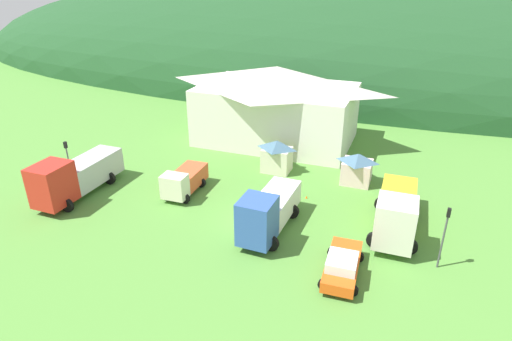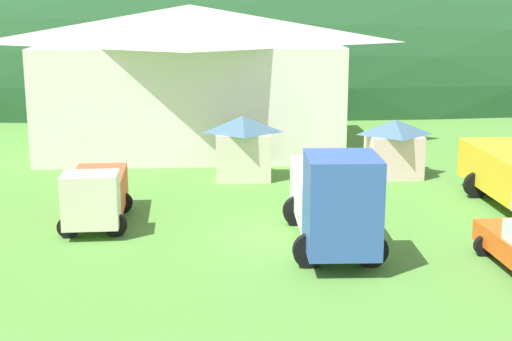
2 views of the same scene
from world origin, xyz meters
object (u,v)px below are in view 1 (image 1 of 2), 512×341
at_px(play_shed_pink, 357,168).
at_px(box_truck_blue, 268,211).
at_px(depot_building, 277,103).
at_px(play_shed_cream, 277,155).
at_px(traffic_cone_near_pickup, 274,199).
at_px(traffic_cone_mid_row, 306,198).
at_px(crane_truck_red, 74,176).
at_px(heavy_rig_striped, 396,211).
at_px(traffic_light_east, 445,232).
at_px(service_pickup_orange, 342,265).
at_px(light_truck_cream, 184,181).
at_px(traffic_light_west, 68,158).

bearing_deg(play_shed_pink, box_truck_blue, -114.39).
height_order(depot_building, play_shed_cream, depot_building).
distance_m(traffic_cone_near_pickup, traffic_cone_mid_row, 2.62).
bearing_deg(box_truck_blue, play_shed_cream, -163.76).
xyz_separation_m(depot_building, traffic_cone_mid_row, (6.46, -11.59, -4.11)).
height_order(crane_truck_red, heavy_rig_striped, crane_truck_red).
bearing_deg(traffic_light_east, service_pickup_orange, -151.13).
xyz_separation_m(play_shed_cream, heavy_rig_striped, (10.93, -6.89, 0.20)).
height_order(light_truck_cream, service_pickup_orange, light_truck_cream).
distance_m(heavy_rig_striped, traffic_cone_near_pickup, 9.70).
bearing_deg(box_truck_blue, heavy_rig_striped, 111.98).
bearing_deg(play_shed_pink, light_truck_cream, -151.67).
relative_size(crane_truck_red, service_pickup_orange, 1.70).
relative_size(heavy_rig_striped, service_pickup_orange, 1.72).
distance_m(light_truck_cream, traffic_cone_near_pickup, 7.58).
relative_size(crane_truck_red, light_truck_cream, 1.69).
xyz_separation_m(light_truck_cream, box_truck_blue, (8.39, -3.12, 0.56)).
relative_size(light_truck_cream, box_truck_blue, 0.67).
bearing_deg(service_pickup_orange, box_truck_blue, -119.40).
bearing_deg(crane_truck_red, traffic_light_east, 91.20).
bearing_deg(crane_truck_red, heavy_rig_striped, 98.27).
bearing_deg(box_truck_blue, light_truck_cream, -108.83).
height_order(light_truck_cream, box_truck_blue, box_truck_blue).
bearing_deg(traffic_cone_mid_row, traffic_light_west, -166.86).
bearing_deg(traffic_light_east, heavy_rig_striped, 134.04).
distance_m(depot_building, light_truck_cream, 14.98).
bearing_deg(traffic_light_east, crane_truck_red, -178.84).
bearing_deg(traffic_cone_near_pickup, depot_building, 107.80).
relative_size(play_shed_pink, traffic_cone_near_pickup, 4.65).
height_order(play_shed_pink, crane_truck_red, crane_truck_red).
xyz_separation_m(play_shed_pink, light_truck_cream, (-12.97, -6.99, -0.23)).
bearing_deg(light_truck_cream, traffic_cone_near_pickup, 100.81).
bearing_deg(play_shed_pink, traffic_cone_near_pickup, -136.75).
height_order(service_pickup_orange, traffic_light_east, traffic_light_east).
bearing_deg(traffic_light_east, play_shed_cream, 144.42).
xyz_separation_m(traffic_light_west, traffic_light_east, (29.56, -1.17, 0.19)).
relative_size(depot_building, traffic_cone_mid_row, 36.62).
distance_m(play_shed_cream, service_pickup_orange, 15.40).
height_order(depot_building, light_truck_cream, depot_building).
bearing_deg(crane_truck_red, traffic_light_west, -130.04).
bearing_deg(crane_truck_red, light_truck_cream, 114.43).
bearing_deg(heavy_rig_striped, traffic_light_west, -86.87).
distance_m(traffic_light_east, traffic_cone_mid_row, 11.75).
distance_m(play_shed_cream, heavy_rig_striped, 12.92).
xyz_separation_m(crane_truck_red, traffic_light_east, (27.51, 0.56, 0.72)).
bearing_deg(light_truck_cream, traffic_light_west, -81.45).
relative_size(light_truck_cream, heavy_rig_striped, 0.59).
relative_size(play_shed_cream, crane_truck_red, 0.36).
xyz_separation_m(depot_building, play_shed_cream, (2.54, -7.46, -2.57)).
relative_size(play_shed_cream, play_shed_pink, 1.10).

